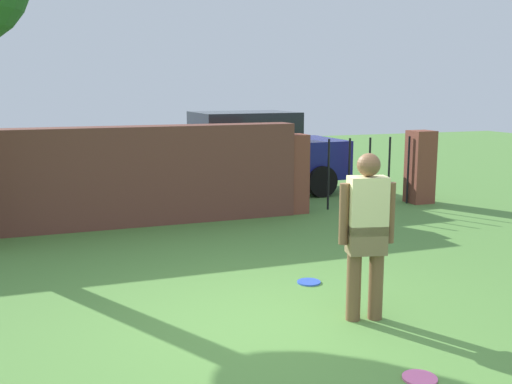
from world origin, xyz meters
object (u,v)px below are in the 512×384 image
(person, at_px, (367,229))
(frisbee_blue, at_px, (309,282))
(car, at_px, (244,154))
(frisbee_pink, at_px, (420,378))

(person, distance_m, frisbee_blue, 1.48)
(car, height_order, frisbee_blue, car)
(person, relative_size, frisbee_blue, 6.00)
(frisbee_blue, distance_m, frisbee_pink, 2.41)
(person, xyz_separation_m, frisbee_pink, (-0.22, -1.22, -0.89))
(frisbee_blue, height_order, frisbee_pink, same)
(car, relative_size, frisbee_pink, 15.77)
(car, height_order, frisbee_pink, car)
(car, distance_m, frisbee_blue, 5.89)
(car, distance_m, frisbee_pink, 8.26)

